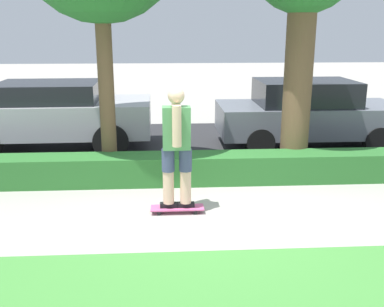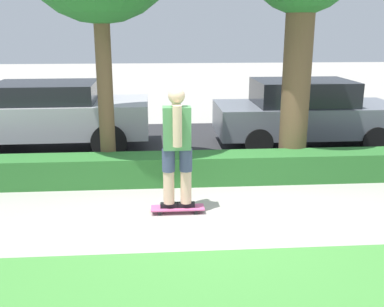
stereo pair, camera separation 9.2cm
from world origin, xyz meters
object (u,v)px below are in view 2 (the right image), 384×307
Objects in this scene: parked_car_front at (52,114)px; skateboard at (178,208)px; parked_car_middle at (305,112)px; skater_person at (177,145)px.

skateboard is at bearing -56.72° from parked_car_front.
parked_car_front is at bearing 179.23° from parked_car_middle.
skater_person is at bearing -129.75° from parked_car_middle.
parked_car_middle is at bearing 50.42° from skateboard.
skater_person reaches higher than skateboard.
parked_car_front is at bearing 124.42° from skateboard.
parked_car_middle is (5.74, -0.06, -0.04)m from parked_car_front.
parked_car_middle is at bearing 50.42° from skater_person.
skater_person is 4.65m from parked_car_front.
skateboard is 4.70m from parked_car_front.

